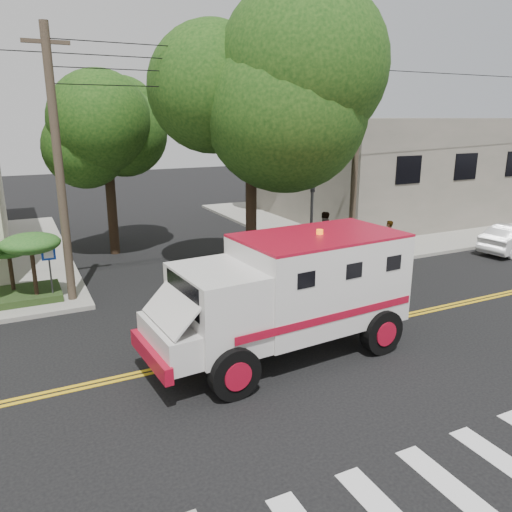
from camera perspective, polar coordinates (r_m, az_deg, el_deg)
ground at (r=14.73m, az=5.20°, el=-9.38°), size 100.00×100.00×0.00m
sidewalk_ne at (r=32.82m, az=13.25°, el=4.40°), size 17.00×17.00×0.15m
building_right at (r=33.73m, az=15.04°, el=9.87°), size 14.00×12.00×6.00m
utility_pole_left at (r=17.50m, az=-21.56°, el=8.94°), size 0.28×0.28×9.00m
utility_pole_right at (r=22.11m, az=11.27°, el=10.88°), size 0.28×0.28×9.00m
tree_main at (r=19.75m, az=1.00°, el=18.48°), size 6.08×5.70×9.85m
tree_left at (r=23.55m, az=-15.93°, el=13.86°), size 4.48×4.20×7.70m
tree_right at (r=31.43m, az=4.38°, el=15.34°), size 4.80×4.50×8.20m
traffic_signal at (r=20.51m, az=6.36°, el=4.31°), size 0.15×0.18×3.60m
accessibility_sign at (r=18.20m, az=-22.51°, el=-1.04°), size 0.45×0.10×2.02m
palm_planter at (r=18.55m, az=-26.49°, el=-0.30°), size 3.52×2.63×2.36m
armored_truck at (r=13.19m, az=3.91°, el=-3.81°), size 7.23×3.29×3.21m
pedestrian_a at (r=23.05m, az=14.81°, el=1.94°), size 0.72×0.65×1.64m
pedestrian_b at (r=22.95m, az=7.75°, el=2.65°), size 1.17×1.08×1.94m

